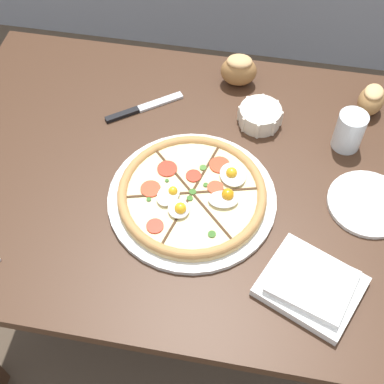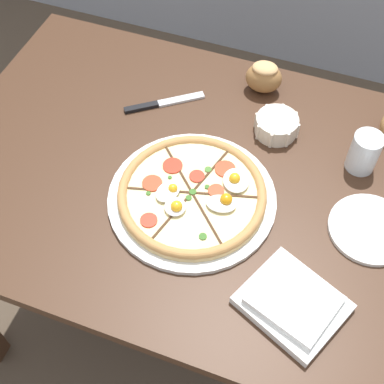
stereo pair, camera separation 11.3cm
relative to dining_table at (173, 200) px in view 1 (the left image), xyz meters
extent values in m
plane|color=brown|center=(0.00, 0.00, -0.62)|extent=(12.00, 12.00, 0.00)
cube|color=#422819|center=(0.00, 0.00, 0.10)|extent=(1.10, 0.82, 0.03)
cube|color=#422819|center=(-0.50, 0.36, -0.27)|extent=(0.06, 0.06, 0.71)
cube|color=#422819|center=(0.50, 0.36, -0.27)|extent=(0.06, 0.06, 0.71)
cylinder|color=white|center=(0.06, -0.07, 0.12)|extent=(0.36, 0.36, 0.01)
cylinder|color=#DBB775|center=(0.06, -0.07, 0.13)|extent=(0.32, 0.32, 0.01)
cylinder|color=beige|center=(0.06, -0.07, 0.14)|extent=(0.29, 0.29, 0.00)
torus|color=tan|center=(0.06, -0.07, 0.14)|extent=(0.32, 0.32, 0.02)
cube|color=#472D19|center=(0.04, -0.14, 0.14)|extent=(0.04, 0.14, 0.00)
cube|color=#472D19|center=(0.11, -0.12, 0.14)|extent=(0.11, 0.10, 0.00)
cube|color=#472D19|center=(0.13, -0.05, 0.14)|extent=(0.14, 0.04, 0.00)
cube|color=#472D19|center=(0.08, 0.00, 0.14)|extent=(0.04, 0.14, 0.00)
cube|color=#472D19|center=(0.01, -0.02, 0.14)|extent=(0.11, 0.10, 0.00)
cube|color=#472D19|center=(-0.01, -0.09, 0.14)|extent=(0.14, 0.04, 0.00)
cylinder|color=red|center=(-0.01, -0.02, 0.14)|extent=(0.04, 0.04, 0.00)
cylinder|color=red|center=(0.05, -0.03, 0.14)|extent=(0.03, 0.03, 0.00)
cylinder|color=red|center=(0.11, 0.01, 0.14)|extent=(0.05, 0.05, 0.00)
cylinder|color=red|center=(-0.03, -0.08, 0.14)|extent=(0.04, 0.04, 0.00)
cylinder|color=red|center=(0.11, -0.05, 0.14)|extent=(0.03, 0.03, 0.00)
cylinder|color=red|center=(0.00, -0.17, 0.14)|extent=(0.04, 0.04, 0.00)
ellipsoid|color=white|center=(0.04, -0.12, 0.15)|extent=(0.06, 0.06, 0.01)
sphere|color=#F4AD1E|center=(0.04, -0.12, 0.16)|extent=(0.02, 0.02, 0.02)
ellipsoid|color=white|center=(0.01, -0.09, 0.15)|extent=(0.06, 0.07, 0.01)
sphere|color=#F4AD1E|center=(0.02, -0.08, 0.16)|extent=(0.02, 0.02, 0.02)
ellipsoid|color=white|center=(0.13, -0.08, 0.15)|extent=(0.07, 0.05, 0.01)
sphere|color=orange|center=(0.14, -0.07, 0.16)|extent=(0.03, 0.03, 0.03)
ellipsoid|color=white|center=(0.14, -0.01, 0.15)|extent=(0.08, 0.08, 0.01)
sphere|color=#F4AD1E|center=(0.14, -0.01, 0.16)|extent=(0.02, 0.02, 0.02)
cylinder|color=#386B23|center=(-0.03, -0.10, 0.15)|extent=(0.01, 0.01, 0.00)
cylinder|color=#2D5B1E|center=(-0.02, -0.01, 0.15)|extent=(0.01, 0.01, 0.00)
cylinder|color=#386B23|center=(0.06, -0.07, 0.15)|extent=(0.02, 0.02, 0.00)
cylinder|color=#386B23|center=(0.06, -0.09, 0.15)|extent=(0.01, 0.01, 0.00)
cylinder|color=#386B23|center=(0.00, -0.10, 0.15)|extent=(0.01, 0.01, 0.00)
cylinder|color=#386B23|center=(0.12, -0.17, 0.15)|extent=(0.02, 0.02, 0.00)
cylinder|color=#386B23|center=(0.08, -0.05, 0.15)|extent=(0.01, 0.01, 0.00)
cylinder|color=#477A2D|center=(0.07, 0.00, 0.15)|extent=(0.02, 0.02, 0.00)
cylinder|color=#386B23|center=(0.00, -0.05, 0.15)|extent=(0.01, 0.01, 0.00)
cylinder|color=silver|center=(0.18, 0.18, 0.14)|extent=(0.10, 0.10, 0.05)
cylinder|color=gold|center=(0.18, 0.18, 0.14)|extent=(0.08, 0.08, 0.03)
cylinder|color=silver|center=(0.23, 0.18, 0.14)|extent=(0.01, 0.01, 0.04)
cylinder|color=silver|center=(0.21, 0.22, 0.14)|extent=(0.01, 0.01, 0.04)
cylinder|color=silver|center=(0.18, 0.23, 0.14)|extent=(0.01, 0.01, 0.04)
cylinder|color=silver|center=(0.14, 0.22, 0.14)|extent=(0.01, 0.01, 0.04)
cylinder|color=silver|center=(0.13, 0.18, 0.14)|extent=(0.01, 0.01, 0.04)
cylinder|color=silver|center=(0.14, 0.15, 0.14)|extent=(0.01, 0.01, 0.04)
cylinder|color=silver|center=(0.18, 0.13, 0.14)|extent=(0.01, 0.01, 0.04)
cylinder|color=silver|center=(0.21, 0.15, 0.14)|extent=(0.01, 0.01, 0.04)
cube|color=white|center=(0.32, -0.24, 0.13)|extent=(0.23, 0.21, 0.02)
cube|color=white|center=(0.32, -0.24, 0.14)|extent=(0.18, 0.17, 0.02)
ellipsoid|color=#A3703D|center=(0.11, 0.31, 0.15)|extent=(0.10, 0.08, 0.08)
ellipsoid|color=tan|center=(0.11, 0.31, 0.19)|extent=(0.07, 0.06, 0.02)
ellipsoid|color=#B27F47|center=(0.44, 0.27, 0.15)|extent=(0.08, 0.09, 0.07)
ellipsoid|color=#EAB775|center=(0.44, 0.27, 0.18)|extent=(0.06, 0.07, 0.02)
cube|color=silver|center=(-0.07, 0.21, 0.12)|extent=(0.11, 0.09, 0.01)
cube|color=black|center=(-0.15, 0.15, 0.12)|extent=(0.08, 0.06, 0.01)
cylinder|color=white|center=(0.38, 0.15, 0.16)|extent=(0.07, 0.07, 0.09)
cylinder|color=silver|center=(0.38, 0.15, 0.14)|extent=(0.06, 0.06, 0.05)
cylinder|color=white|center=(0.43, -0.01, 0.12)|extent=(0.17, 0.17, 0.01)
camera|label=1|loc=(0.18, -0.72, 1.07)|focal=50.00mm
camera|label=2|loc=(0.29, -0.69, 1.07)|focal=50.00mm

